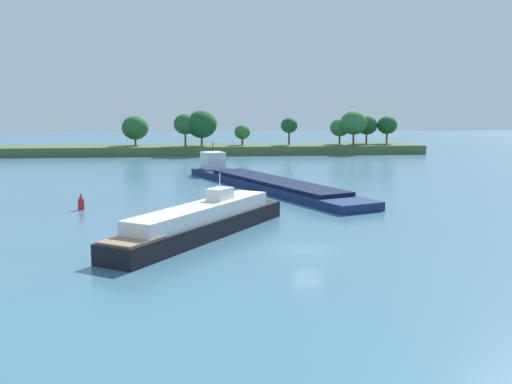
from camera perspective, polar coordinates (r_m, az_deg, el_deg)
The scene contains 5 objects.
ground_plane at distance 49.49m, azimuth 4.95°, elevation -5.46°, with size 400.00×400.00×0.00m, color teal.
treeline_island at distance 140.81m, azimuth -2.63°, elevation 4.82°, with size 99.16×12.13×10.07m.
cargo_barge at distance 84.15m, azimuth 0.89°, elevation 0.92°, with size 21.65×40.80×5.61m.
white_riverboat at distance 53.83m, azimuth -5.13°, elevation -2.83°, with size 16.46×22.09×5.43m.
channel_buoy_red at distance 69.95m, azimuth -16.24°, elevation -0.98°, with size 0.70×0.70×1.90m.
Camera 1 is at (-8.90, -47.20, 11.91)m, focal length 42.21 mm.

